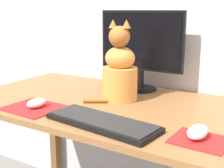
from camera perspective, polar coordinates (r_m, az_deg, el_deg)
name	(u,v)px	position (r m, az deg, el deg)	size (l,w,h in m)	color
desk	(119,124)	(1.41, 1.34, -7.25)	(1.47, 0.74, 0.75)	brown
monitor	(141,47)	(1.58, 5.30, 6.84)	(0.45, 0.17, 0.40)	black
keyboard	(102,122)	(1.13, -1.84, -6.96)	(0.45, 0.20, 0.02)	black
mousepad_left	(34,108)	(1.36, -14.12, -4.21)	(0.24, 0.21, 0.00)	red
mousepad_right	(200,140)	(1.04, 15.77, -9.87)	(0.18, 0.16, 0.00)	red
computer_mouse_left	(37,103)	(1.35, -13.63, -3.39)	(0.06, 0.10, 0.04)	white
computer_mouse_right	(198,132)	(1.05, 15.39, -8.43)	(0.06, 0.11, 0.04)	white
cat	(120,71)	(1.41, 1.40, 2.42)	(0.21, 0.24, 0.36)	#D6893D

